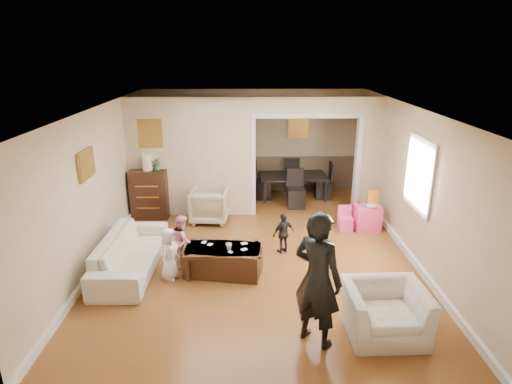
{
  "coord_description": "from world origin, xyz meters",
  "views": [
    {
      "loc": [
        -0.1,
        -7.18,
        3.55
      ],
      "look_at": [
        0.0,
        0.2,
        1.05
      ],
      "focal_mm": 29.9,
      "sensor_mm": 36.0,
      "label": 1
    }
  ],
  "objects_px": {
    "dresser": "(150,194)",
    "child_toddler": "(284,233)",
    "table_lamp": "(147,162)",
    "dining_table": "(293,187)",
    "coffee_table": "(223,260)",
    "child_kneel_a": "(169,254)",
    "armchair_front": "(385,311)",
    "coffee_cup": "(229,246)",
    "cyan_cup": "(363,205)",
    "sofa": "(131,253)",
    "play_table": "(366,217)",
    "adult_person": "(317,279)",
    "armchair_back": "(210,205)",
    "child_kneel_b": "(183,240)"
  },
  "relations": [
    {
      "from": "dresser",
      "to": "cyan_cup",
      "type": "bearing_deg",
      "value": -9.18
    },
    {
      "from": "coffee_table",
      "to": "play_table",
      "type": "bearing_deg",
      "value": 32.83
    },
    {
      "from": "table_lamp",
      "to": "dining_table",
      "type": "relative_size",
      "value": 0.22
    },
    {
      "from": "armchair_back",
      "to": "coffee_table",
      "type": "distance_m",
      "value": 2.3
    },
    {
      "from": "dresser",
      "to": "adult_person",
      "type": "height_order",
      "value": "adult_person"
    },
    {
      "from": "coffee_table",
      "to": "dining_table",
      "type": "height_order",
      "value": "dining_table"
    },
    {
      "from": "sofa",
      "to": "child_kneel_a",
      "type": "distance_m",
      "value": 0.76
    },
    {
      "from": "adult_person",
      "to": "child_kneel_a",
      "type": "bearing_deg",
      "value": 2.85
    },
    {
      "from": "armchair_front",
      "to": "coffee_table",
      "type": "height_order",
      "value": "armchair_front"
    },
    {
      "from": "armchair_back",
      "to": "adult_person",
      "type": "distance_m",
      "value": 4.38
    },
    {
      "from": "table_lamp",
      "to": "adult_person",
      "type": "xyz_separation_m",
      "value": [
        3.0,
        -4.26,
        -0.37
      ]
    },
    {
      "from": "coffee_table",
      "to": "coffee_cup",
      "type": "xyz_separation_m",
      "value": [
        0.1,
        -0.05,
        0.28
      ]
    },
    {
      "from": "dresser",
      "to": "coffee_cup",
      "type": "height_order",
      "value": "dresser"
    },
    {
      "from": "coffee_cup",
      "to": "child_kneel_a",
      "type": "bearing_deg",
      "value": -173.99
    },
    {
      "from": "armchair_front",
      "to": "coffee_table",
      "type": "relative_size",
      "value": 0.83
    },
    {
      "from": "armchair_back",
      "to": "coffee_cup",
      "type": "height_order",
      "value": "armchair_back"
    },
    {
      "from": "child_toddler",
      "to": "adult_person",
      "type": "bearing_deg",
      "value": 64.35
    },
    {
      "from": "cyan_cup",
      "to": "coffee_table",
      "type": "bearing_deg",
      "value": -146.96
    },
    {
      "from": "sofa",
      "to": "child_kneel_a",
      "type": "height_order",
      "value": "child_kneel_a"
    },
    {
      "from": "armchair_front",
      "to": "child_kneel_a",
      "type": "distance_m",
      "value": 3.37
    },
    {
      "from": "dresser",
      "to": "child_kneel_a",
      "type": "xyz_separation_m",
      "value": [
        0.89,
        -2.66,
        -0.11
      ]
    },
    {
      "from": "coffee_cup",
      "to": "play_table",
      "type": "bearing_deg",
      "value": 34.48
    },
    {
      "from": "child_kneel_a",
      "to": "cyan_cup",
      "type": "bearing_deg",
      "value": -42.25
    },
    {
      "from": "coffee_cup",
      "to": "child_kneel_b",
      "type": "bearing_deg",
      "value": 156.37
    },
    {
      "from": "coffee_table",
      "to": "dining_table",
      "type": "relative_size",
      "value": 0.75
    },
    {
      "from": "coffee_cup",
      "to": "cyan_cup",
      "type": "distance_m",
      "value": 3.22
    },
    {
      "from": "coffee_table",
      "to": "child_kneel_a",
      "type": "bearing_deg",
      "value": -169.99
    },
    {
      "from": "coffee_table",
      "to": "adult_person",
      "type": "bearing_deg",
      "value": -54.11
    },
    {
      "from": "child_toddler",
      "to": "cyan_cup",
      "type": "bearing_deg",
      "value": -179.12
    },
    {
      "from": "child_kneel_b",
      "to": "cyan_cup",
      "type": "bearing_deg",
      "value": -77.22
    },
    {
      "from": "coffee_cup",
      "to": "play_table",
      "type": "distance_m",
      "value": 3.34
    },
    {
      "from": "dining_table",
      "to": "child_toddler",
      "type": "height_order",
      "value": "child_toddler"
    },
    {
      "from": "play_table",
      "to": "sofa",
      "type": "bearing_deg",
      "value": -158.79
    },
    {
      "from": "play_table",
      "to": "child_kneel_a",
      "type": "relative_size",
      "value": 0.59
    },
    {
      "from": "cyan_cup",
      "to": "play_table",
      "type": "bearing_deg",
      "value": 26.57
    },
    {
      "from": "play_table",
      "to": "adult_person",
      "type": "distance_m",
      "value": 3.97
    },
    {
      "from": "dresser",
      "to": "child_toddler",
      "type": "bearing_deg",
      "value": -32.24
    },
    {
      "from": "sofa",
      "to": "child_kneel_b",
      "type": "height_order",
      "value": "child_kneel_b"
    },
    {
      "from": "table_lamp",
      "to": "child_kneel_b",
      "type": "bearing_deg",
      "value": -64.8
    },
    {
      "from": "armchair_back",
      "to": "coffee_cup",
      "type": "bearing_deg",
      "value": 106.84
    },
    {
      "from": "armchair_front",
      "to": "coffee_cup",
      "type": "xyz_separation_m",
      "value": [
        -2.08,
        1.56,
        0.18
      ]
    },
    {
      "from": "play_table",
      "to": "adult_person",
      "type": "bearing_deg",
      "value": -113.82
    },
    {
      "from": "play_table",
      "to": "child_kneel_a",
      "type": "xyz_separation_m",
      "value": [
        -3.69,
        -1.99,
        0.19
      ]
    },
    {
      "from": "armchair_front",
      "to": "coffee_cup",
      "type": "bearing_deg",
      "value": 141.64
    },
    {
      "from": "armchair_back",
      "to": "armchair_front",
      "type": "bearing_deg",
      "value": 128.07
    },
    {
      "from": "table_lamp",
      "to": "dining_table",
      "type": "distance_m",
      "value": 3.61
    },
    {
      "from": "armchair_front",
      "to": "dining_table",
      "type": "relative_size",
      "value": 0.62
    },
    {
      "from": "adult_person",
      "to": "child_kneel_b",
      "type": "xyz_separation_m",
      "value": [
        -1.96,
        2.05,
        -0.43
      ]
    },
    {
      "from": "play_table",
      "to": "table_lamp",
      "type": "bearing_deg",
      "value": 171.63
    },
    {
      "from": "sofa",
      "to": "coffee_table",
      "type": "height_order",
      "value": "sofa"
    }
  ]
}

